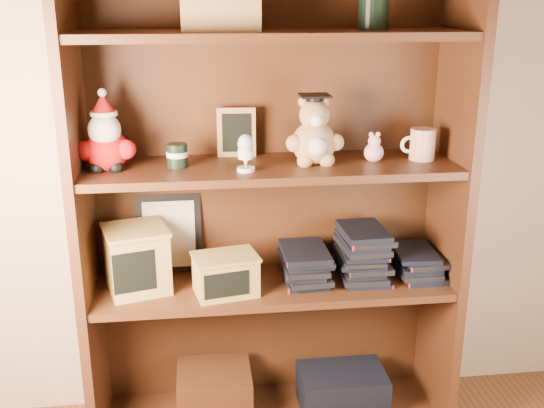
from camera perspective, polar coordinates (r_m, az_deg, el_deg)
The scene contains 17 objects.
room_envelope at distance 0.67m, azimuth 22.37°, elevation 14.33°, with size 3.04×3.04×2.51m.
bookcase at distance 2.07m, azimuth -0.24°, elevation -0.66°, with size 1.20×0.35×1.60m.
shelf_lower at distance 2.11m, azimuth 0.00°, elevation -7.31°, with size 1.14×0.33×0.02m.
shelf_upper at distance 1.97m, azimuth 0.00°, elevation 3.25°, with size 1.14×0.33×0.02m.
santa_plush at distance 1.95m, azimuth -14.69°, elevation 5.58°, with size 0.18×0.13×0.25m.
teachers_tin at distance 1.95m, azimuth -8.49°, elevation 4.35°, with size 0.06×0.06×0.07m.
chalkboard_plaque at distance 2.05m, azimuth -3.20°, elevation 6.37°, with size 0.12×0.07×0.16m.
egg_cup at distance 1.87m, azimuth -2.38°, elevation 4.72°, with size 0.05×0.05×0.11m.
grad_teddy_bear at distance 1.96m, azimuth 3.82°, elevation 6.01°, with size 0.18×0.16×0.22m.
pink_figurine at distance 2.02m, azimuth 9.12°, elevation 4.82°, with size 0.06×0.06×0.10m.
teacher_mug at distance 2.07m, azimuth 13.28°, elevation 5.23°, with size 0.11×0.08×0.10m.
certificate_frame at distance 2.17m, azimuth -9.18°, elevation -2.62°, with size 0.21×0.06×0.27m.
treats_box at distance 2.06m, azimuth -12.02°, elevation -4.82°, with size 0.23×0.23×0.21m.
pencils_box at distance 2.01m, azimuth -4.18°, elevation -6.30°, with size 0.22×0.18×0.13m.
book_stack_left at distance 2.10m, azimuth 2.91°, elevation -5.46°, with size 0.14×0.20×0.11m.
book_stack_mid at distance 2.12m, azimuth 8.08°, elevation -4.37°, with size 0.14×0.20×0.18m.
book_stack_right at distance 2.20m, azimuth 12.92°, elevation -5.22°, with size 0.14×0.20×0.08m.
Camera 1 is at (-0.32, -0.59, 1.44)m, focal length 42.00 mm.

